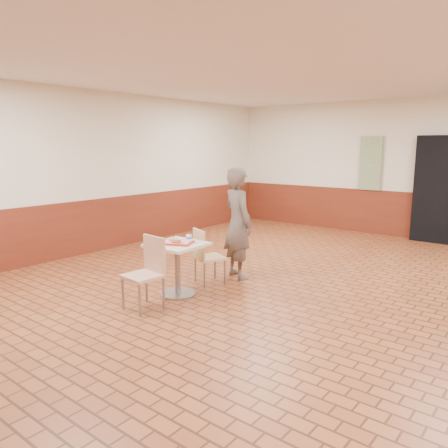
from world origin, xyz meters
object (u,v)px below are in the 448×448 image
Objects in this scene: serving_tray at (177,242)px; customer at (238,223)px; paper_cup at (189,238)px; main_table at (177,260)px; ring_donut at (173,239)px; chair_main_back at (205,253)px; long_john_donut at (176,241)px; chair_main_front at (147,269)px.

customer is at bearing 83.31° from serving_tray.
customer is 1.07m from paper_cup.
paper_cup reaches higher than main_table.
main_table is 0.30m from ring_donut.
chair_main_back is 7.17× the size of ring_donut.
paper_cup is at bearing 61.93° from long_john_donut.
chair_main_back is at bearing 98.81° from chair_main_front.
chair_main_front reaches higher than chair_main_back.
chair_main_back is at bearing 92.30° from serving_tray.
paper_cup reaches higher than chair_main_back.
chair_main_back is 4.90× the size of long_john_donut.
long_john_donut reaches higher than ring_donut.
long_john_donut is at bearing 109.35° from customer.
chair_main_back is (-0.07, 1.17, -0.04)m from chair_main_front.
chair_main_back is at bearing 81.41° from ring_donut.
main_table is 1.23m from customer.
main_table is at bearing -143.17° from paper_cup.
customer reaches higher than paper_cup.
paper_cup is at bearing 88.43° from chair_main_front.
customer is at bearing 89.45° from paper_cup.
chair_main_front is 0.67m from ring_donut.
ring_donut is 0.24m from paper_cup.
long_john_donut is (0.15, -0.09, 0.00)m from ring_donut.
customer is (0.16, 0.57, 0.38)m from chair_main_back.
chair_main_front is 1.10× the size of chair_main_back.
paper_cup is (0.24, 0.06, 0.03)m from ring_donut.
long_john_donut is at bearing -118.07° from paper_cup.
ring_donut is (-0.11, 0.04, 0.28)m from main_table.
chair_main_front is 0.61m from serving_tray.
customer reaches higher than ring_donut.
chair_main_back is 0.62m from paper_cup.
main_table is 4.29× the size of long_john_donut.
chair_main_front reaches higher than ring_donut.
paper_cup is at bearing 13.90° from ring_donut.
main_table is at bearing -18.43° from ring_donut.
chair_main_front is 5.38× the size of long_john_donut.
ring_donut reaches higher than main_table.
long_john_donut is at bearing -51.95° from main_table.
chair_main_back is 2.03× the size of serving_tray.
long_john_donut is (0.05, -0.06, 0.04)m from serving_tray.
ring_donut reaches higher than serving_tray.
main_table is 0.57m from chair_main_front.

